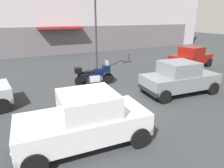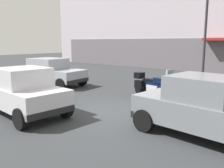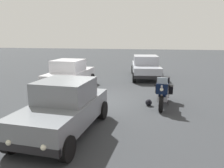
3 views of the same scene
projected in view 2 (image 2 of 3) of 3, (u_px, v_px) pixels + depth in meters
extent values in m
plane|color=#2D3033|center=(109.00, 111.00, 8.76)|extent=(80.00, 80.00, 0.00)
cube|color=#625C62|center=(222.00, 56.00, 18.84)|extent=(35.75, 0.12, 2.80)
cylinder|color=black|center=(170.00, 94.00, 10.18)|extent=(0.65, 0.22, 0.64)
cylinder|color=black|center=(141.00, 89.00, 11.35)|extent=(0.65, 0.22, 0.64)
cylinder|color=#B7B7BC|center=(170.00, 84.00, 10.12)|extent=(0.33, 0.11, 0.68)
cube|color=#B7B7BC|center=(154.00, 89.00, 10.78)|extent=(0.64, 0.47, 0.36)
cube|color=black|center=(154.00, 84.00, 10.74)|extent=(1.13, 0.41, 0.28)
cube|color=black|center=(160.00, 80.00, 10.49)|extent=(0.56, 0.40, 0.24)
cube|color=black|center=(151.00, 80.00, 10.86)|extent=(0.59, 0.37, 0.12)
cube|color=black|center=(168.00, 80.00, 10.17)|extent=(0.41, 0.48, 0.40)
cube|color=#8C9EAD|center=(169.00, 73.00, 10.08)|extent=(0.13, 0.41, 0.28)
sphere|color=#EAEACC|center=(172.00, 80.00, 10.04)|extent=(0.14, 0.14, 0.14)
cylinder|color=black|center=(167.00, 77.00, 10.21)|extent=(0.12, 0.62, 0.04)
cylinder|color=#B7B7BC|center=(146.00, 89.00, 11.36)|extent=(0.56, 0.16, 0.09)
cube|color=black|center=(147.00, 83.00, 11.41)|extent=(0.42, 0.25, 0.36)
cube|color=black|center=(139.00, 84.00, 11.03)|extent=(0.42, 0.25, 0.36)
cube|color=black|center=(139.00, 75.00, 11.31)|extent=(0.41, 0.44, 0.28)
cylinder|color=black|center=(154.00, 94.00, 11.05)|extent=(0.04, 0.13, 0.29)
sphere|color=black|center=(150.00, 98.00, 10.28)|extent=(0.28, 0.28, 0.28)
cube|color=slate|center=(207.00, 114.00, 6.26)|extent=(3.92, 1.94, 0.68)
cube|color=slate|center=(203.00, 88.00, 6.25)|extent=(1.71, 1.63, 0.64)
cube|color=#8C9EAD|center=(177.00, 85.00, 6.77)|extent=(0.17, 1.39, 0.51)
cube|color=black|center=(149.00, 109.00, 7.58)|extent=(0.25, 1.64, 0.20)
cylinder|color=black|center=(173.00, 109.00, 7.87)|extent=(0.66, 0.27, 0.64)
cylinder|color=black|center=(144.00, 120.00, 6.77)|extent=(0.66, 0.27, 0.64)
cube|color=#9EA3AD|center=(49.00, 74.00, 14.10)|extent=(4.67, 2.25, 0.64)
cube|color=#9EA3AD|center=(48.00, 63.00, 14.02)|extent=(2.07, 1.82, 0.60)
cube|color=#8C9EAD|center=(38.00, 63.00, 14.51)|extent=(0.23, 1.49, 0.51)
cube|color=#8C9EAD|center=(59.00, 64.00, 13.53)|extent=(0.23, 1.49, 0.48)
cube|color=black|center=(26.00, 75.00, 15.34)|extent=(0.31, 1.76, 0.20)
cube|color=black|center=(77.00, 81.00, 12.94)|extent=(0.31, 1.76, 0.20)
cylinder|color=black|center=(18.00, 79.00, 14.45)|extent=(0.66, 0.29, 0.64)
cylinder|color=black|center=(40.00, 75.00, 15.83)|extent=(0.66, 0.29, 0.64)
cylinder|color=black|center=(61.00, 84.00, 12.49)|extent=(0.66, 0.29, 0.64)
cylinder|color=black|center=(82.00, 80.00, 13.87)|extent=(0.66, 0.29, 0.64)
sphere|color=silver|center=(18.00, 74.00, 14.95)|extent=(0.14, 0.14, 0.14)
sphere|color=silver|center=(31.00, 72.00, 15.74)|extent=(0.14, 0.14, 0.14)
cube|color=silver|center=(22.00, 95.00, 8.40)|extent=(3.89, 1.87, 0.68)
cube|color=silver|center=(23.00, 77.00, 8.18)|extent=(1.69, 1.61, 0.64)
cube|color=#8C9EAD|center=(13.00, 75.00, 8.69)|extent=(0.15, 1.40, 0.54)
cube|color=#8C9EAD|center=(34.00, 79.00, 7.67)|extent=(0.15, 1.40, 0.51)
cube|color=black|center=(1.00, 94.00, 9.69)|extent=(0.22, 1.64, 0.20)
cube|color=black|center=(52.00, 112.00, 7.18)|extent=(0.22, 1.64, 0.20)
cylinder|color=black|center=(24.00, 95.00, 9.99)|extent=(0.65, 0.26, 0.64)
cylinder|color=black|center=(21.00, 119.00, 6.92)|extent=(0.65, 0.26, 0.64)
cylinder|color=black|center=(65.00, 108.00, 8.03)|extent=(0.65, 0.26, 0.64)
sphere|color=silver|center=(11.00, 90.00, 10.03)|extent=(0.14, 0.14, 0.14)
cylinder|color=#2D2D33|center=(205.00, 41.00, 11.56)|extent=(0.12, 0.12, 5.07)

